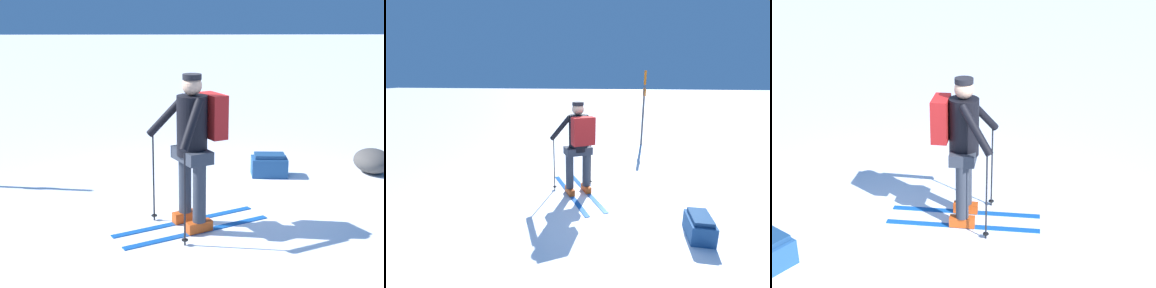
# 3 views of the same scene
# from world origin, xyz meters

# --- Properties ---
(ground_plane) EXTENTS (80.00, 80.00, 0.00)m
(ground_plane) POSITION_xyz_m (0.00, 0.00, 0.00)
(ground_plane) COLOR white
(skier) EXTENTS (1.24, 1.83, 1.77)m
(skier) POSITION_xyz_m (-0.66, 0.23, 1.04)
(skier) COLOR #144C9E
(skier) RESTS_ON ground_plane
(dropped_backpack) EXTENTS (0.35, 0.54, 0.34)m
(dropped_backpack) POSITION_xyz_m (1.22, -0.93, 0.16)
(dropped_backpack) COLOR navy
(dropped_backpack) RESTS_ON ground_plane
(rock_boulder) EXTENTS (0.66, 0.56, 0.36)m
(rock_boulder) POSITION_xyz_m (1.37, -2.54, 0.18)
(rock_boulder) COLOR #474442
(rock_boulder) RESTS_ON ground_plane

